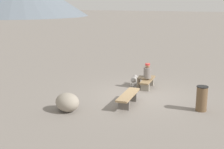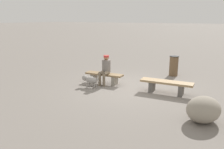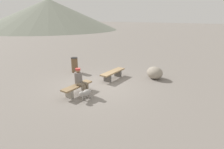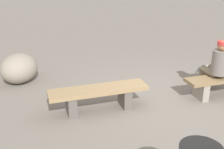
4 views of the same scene
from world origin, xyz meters
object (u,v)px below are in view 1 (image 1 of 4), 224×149
(bench_left, at_px, (128,97))
(boulder, at_px, (67,102))
(trash_bin, at_px, (202,99))
(seated_person, at_px, (146,74))
(dog, at_px, (134,79))
(bench_right, at_px, (148,82))

(bench_left, distance_m, boulder, 2.39)
(bench_left, relative_size, trash_bin, 2.01)
(trash_bin, bearing_deg, bench_left, 101.13)
(bench_left, relative_size, seated_person, 1.58)
(bench_left, relative_size, dog, 2.48)
(bench_left, xyz_separation_m, boulder, (-1.58, 1.80, 0.03))
(seated_person, distance_m, dog, 0.83)
(seated_person, bearing_deg, trash_bin, -130.47)
(dog, xyz_separation_m, boulder, (-4.40, 0.99, 0.05))
(bench_right, bearing_deg, trash_bin, -132.33)
(dog, bearing_deg, bench_right, -109.57)
(bench_left, distance_m, trash_bin, 2.78)
(seated_person, height_order, dog, seated_person)
(bench_right, height_order, dog, dog)
(trash_bin, xyz_separation_m, boulder, (-2.11, 4.52, -0.13))
(bench_right, bearing_deg, seated_person, 142.12)
(seated_person, relative_size, boulder, 1.24)
(bench_right, xyz_separation_m, seated_person, (-0.11, 0.07, 0.40))
(seated_person, height_order, boulder, seated_person)
(bench_right, distance_m, trash_bin, 3.50)
(seated_person, distance_m, boulder, 4.45)
(bench_right, relative_size, dog, 2.15)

